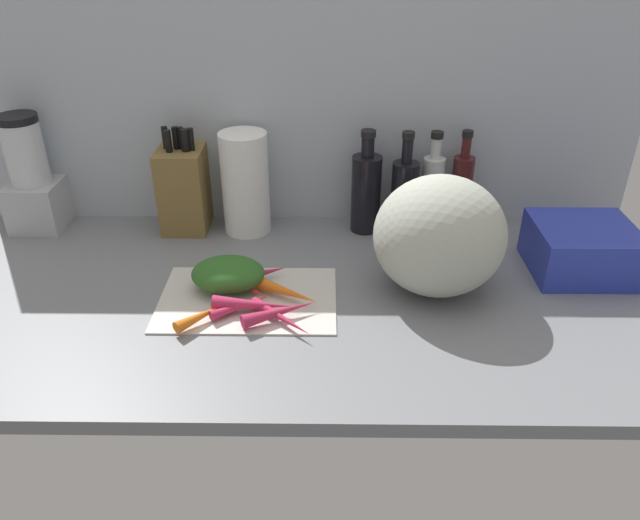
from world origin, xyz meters
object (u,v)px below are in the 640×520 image
at_px(carrot_7, 240,306).
at_px(carrot_1, 202,315).
at_px(carrot_3, 280,312).
at_px(carrot_5, 252,305).
at_px(carrot_2, 260,274).
at_px(carrot_4, 246,286).
at_px(carrot_0, 281,318).
at_px(carrot_6, 286,292).
at_px(bottle_2, 432,190).
at_px(winter_squash, 439,236).
at_px(bottle_3, 461,189).
at_px(dish_rack, 581,249).
at_px(bottle_1, 404,195).
at_px(cutting_board, 248,298).
at_px(paper_towel_roll, 245,183).
at_px(bottle_0, 366,191).
at_px(blender_appliance, 32,181).
at_px(knife_block, 184,188).

bearing_deg(carrot_7, carrot_1, -153.26).
bearing_deg(carrot_3, carrot_5, 159.76).
height_order(carrot_3, carrot_5, carrot_5).
height_order(carrot_2, carrot_4, carrot_2).
relative_size(carrot_2, carrot_5, 0.78).
xyz_separation_m(carrot_0, carrot_4, (-0.08, 0.12, 0.00)).
distance_m(carrot_6, bottle_2, 0.51).
xyz_separation_m(winter_squash, bottle_3, (0.11, 0.31, -0.03)).
bearing_deg(carrot_4, carrot_2, 61.90).
relative_size(carrot_4, bottle_3, 0.60).
distance_m(carrot_4, dish_rack, 0.76).
xyz_separation_m(carrot_7, bottle_3, (0.52, 0.41, 0.09)).
bearing_deg(carrot_4, bottle_1, 39.52).
bearing_deg(bottle_3, cutting_board, -144.96).
relative_size(cutting_board, carrot_4, 2.41).
relative_size(paper_towel_roll, bottle_2, 1.00).
height_order(carrot_0, carrot_1, carrot_1).
xyz_separation_m(carrot_2, carrot_6, (0.06, -0.07, 0.00)).
bearing_deg(bottle_1, carrot_2, -143.13).
bearing_deg(bottle_0, carrot_0, -113.80).
relative_size(blender_appliance, bottle_3, 1.15).
height_order(carrot_3, dish_rack, dish_rack).
xyz_separation_m(carrot_6, bottle_3, (0.43, 0.36, 0.08)).
xyz_separation_m(carrot_2, carrot_3, (0.06, -0.15, 0.00)).
height_order(carrot_2, winter_squash, winter_squash).
bearing_deg(paper_towel_roll, carrot_0, -74.80).
height_order(carrot_1, knife_block, knife_block).
height_order(carrot_4, paper_towel_roll, paper_towel_roll).
bearing_deg(carrot_7, carrot_4, 86.74).
height_order(bottle_0, bottle_2, bottle_0).
height_order(winter_squash, paper_towel_roll, same).
xyz_separation_m(carrot_0, knife_block, (-0.28, 0.44, 0.09)).
relative_size(carrot_1, bottle_2, 0.47).
height_order(winter_squash, bottle_0, bottle_0).
xyz_separation_m(carrot_3, blender_appliance, (-0.66, 0.42, 0.11)).
height_order(winter_squash, knife_block, knife_block).
relative_size(bottle_0, dish_rack, 1.20).
bearing_deg(blender_appliance, carrot_1, -40.82).
relative_size(bottle_2, bottle_3, 1.00).
bearing_deg(paper_towel_roll, carrot_5, -82.12).
height_order(carrot_5, paper_towel_roll, paper_towel_roll).
relative_size(carrot_7, paper_towel_roll, 0.50).
bearing_deg(bottle_3, winter_squash, -109.13).
distance_m(carrot_7, bottle_3, 0.67).
xyz_separation_m(blender_appliance, bottle_1, (0.95, -0.02, -0.03)).
xyz_separation_m(carrot_2, carrot_4, (-0.02, -0.05, -0.00)).
relative_size(carrot_3, carrot_7, 1.24).
bearing_deg(bottle_2, bottle_0, -176.21).
bearing_deg(bottle_0, blender_appliance, 179.51).
bearing_deg(carrot_1, carrot_5, 18.72).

